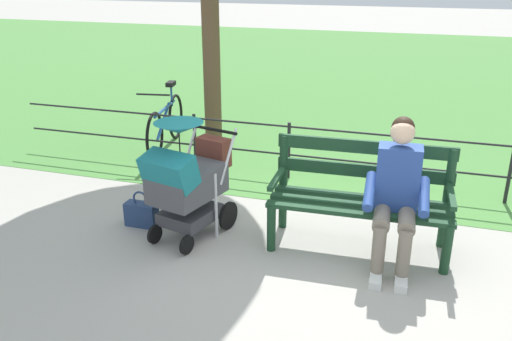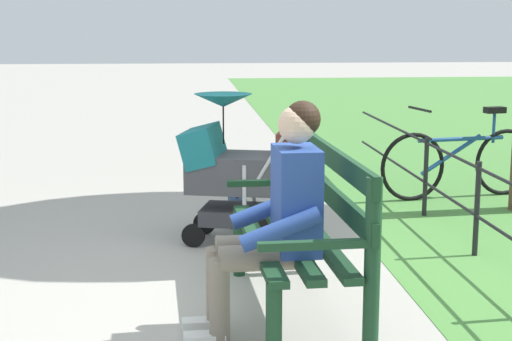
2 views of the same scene
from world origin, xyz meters
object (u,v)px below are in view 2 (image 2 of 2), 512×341
Objects in this scene: park_bench at (308,226)px; handbag at (237,209)px; stroller at (233,167)px; bicycle at (461,161)px; person_on_bench at (276,214)px.

park_bench reaches higher than handbag.
stroller is 2.68m from bicycle.
stroller reaches higher than bicycle.
person_on_bench is 1.11× the size of stroller.
stroller is at bearing 3.37° from person_on_bench.
bicycle is (1.37, -2.29, -0.23)m from stroller.
stroller reaches higher than park_bench.
park_bench is 3.52m from bicycle.
park_bench is 4.38× the size of handbag.
stroller is at bearing 120.89° from bicycle.
person_on_bench is at bearing -178.95° from handbag.
park_bench is at bearing -167.91° from stroller.
handbag is at bearing -6.90° from stroller.
park_bench is 2.15m from handbag.
stroller is at bearing 173.10° from handbag.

